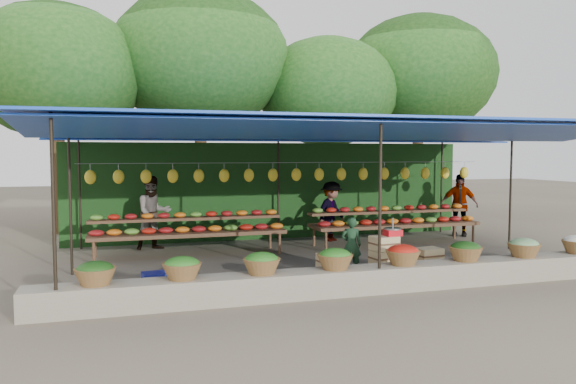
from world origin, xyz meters
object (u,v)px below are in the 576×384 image
object	(u,v)px
weighing_scale	(393,231)
blue_crate_back	(157,281)
blue_crate_front	(144,294)
vendor_seated	(351,245)
crate_counter	(383,262)

from	to	relation	value
weighing_scale	blue_crate_back	size ratio (longest dim) A/B	0.68
blue_crate_front	blue_crate_back	distance (m)	0.98
weighing_scale	vendor_seated	xyz separation A→B (m)	(-0.50, 0.68, -0.32)
vendor_seated	crate_counter	bearing A→B (deg)	135.60
vendor_seated	blue_crate_back	bearing A→B (deg)	25.07
blue_crate_back	vendor_seated	bearing A→B (deg)	-2.74
blue_crate_back	weighing_scale	bearing A→B (deg)	-12.71
blue_crate_front	blue_crate_back	xyz separation A→B (m)	(0.26, 0.94, -0.03)
crate_counter	blue_crate_front	distance (m)	4.18
vendor_seated	blue_crate_front	xyz separation A→B (m)	(-3.83, -1.20, -0.35)
crate_counter	vendor_seated	distance (m)	0.77
crate_counter	weighing_scale	bearing A→B (deg)	-0.00
crate_counter	vendor_seated	size ratio (longest dim) A/B	2.29
weighing_scale	blue_crate_back	distance (m)	4.16
weighing_scale	blue_crate_front	size ratio (longest dim) A/B	0.57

